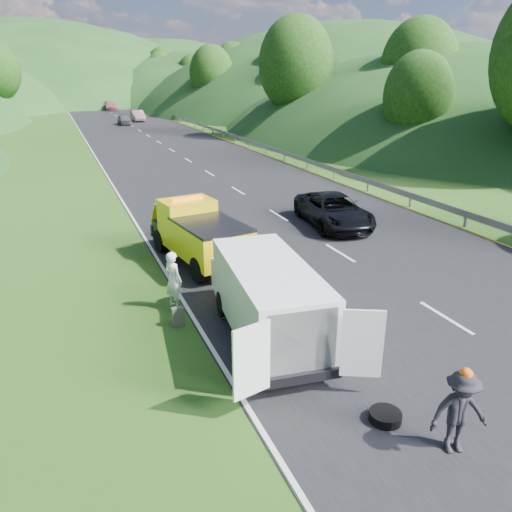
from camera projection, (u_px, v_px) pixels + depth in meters
name	position (u px, v px, depth m)	size (l,w,h in m)	color
ground	(323.00, 307.00, 15.35)	(320.00, 320.00, 0.00)	#38661E
road_surface	(159.00, 142.00, 51.23)	(14.00, 200.00, 0.02)	black
guardrail	(196.00, 128.00, 64.67)	(0.06, 140.00, 1.52)	gray
tree_line_right	(264.00, 120.00, 75.62)	(14.00, 140.00, 14.00)	#335E1B
hills_backdrop	(102.00, 99.00, 134.96)	(201.00, 288.60, 44.00)	#2D5B23
tow_truck	(199.00, 233.00, 18.69)	(2.77, 5.61, 2.31)	black
white_van	(267.00, 296.00, 13.18)	(3.33, 6.33, 2.17)	black
woman	(175.00, 308.00, 15.30)	(0.66, 0.48, 1.80)	white
child	(228.00, 321.00, 14.49)	(0.46, 0.36, 0.94)	tan
worker	(453.00, 451.00, 9.51)	(1.11, 0.64, 1.72)	black
suitcase	(178.00, 316.00, 14.13)	(0.35, 0.19, 0.56)	#504D3C
spare_tire	(385.00, 421.00, 10.32)	(0.67, 0.67, 0.20)	black
passing_suv	(333.00, 226.00, 23.47)	(2.41, 5.23, 1.45)	black
dist_car_a	(125.00, 125.00, 68.22)	(1.59, 3.96, 1.35)	#45464A
dist_car_b	(138.00, 121.00, 73.27)	(1.63, 4.67, 1.54)	#764E56
dist_car_c	(111.00, 111.00, 93.71)	(2.24, 5.51, 1.60)	#944A54
dist_car_d	(109.00, 107.00, 104.12)	(1.59, 3.96, 1.35)	#8B6763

